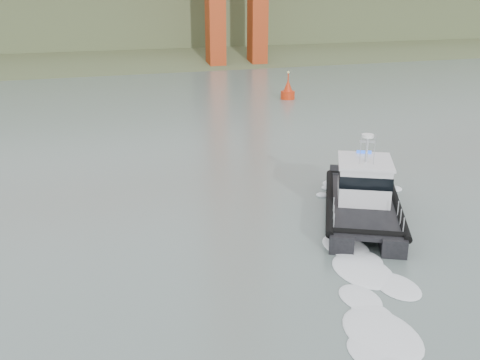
# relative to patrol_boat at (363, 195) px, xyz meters

# --- Properties ---
(ground) EXTENTS (400.00, 400.00, 0.00)m
(ground) POSITION_rel_patrol_boat_xyz_m (-6.18, -6.54, -1.31)
(ground) COLOR slate
(ground) RESTS_ON ground
(headlands) EXTENTS (500.00, 105.36, 27.12)m
(headlands) POSITION_rel_patrol_boat_xyz_m (-6.18, 118.95, 5.74)
(headlands) COLOR #3E4F2D
(headlands) RESTS_ON ground
(patrol_boat) EXTENTS (8.58, 11.32, 5.22)m
(patrol_boat) POSITION_rel_patrol_boat_xyz_m (0.00, 0.00, 0.00)
(patrol_boat) COLOR black
(patrol_boat) RESTS_ON ground
(nav_buoy) EXTENTS (1.79, 1.79, 3.72)m
(nav_buoy) POSITION_rel_patrol_boat_xyz_m (11.46, 36.20, -0.33)
(nav_buoy) COLOR #BA2A0C
(nav_buoy) RESTS_ON ground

